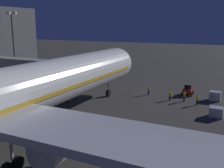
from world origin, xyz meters
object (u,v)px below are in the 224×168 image
at_px(traffic_cone_nose_port, 131,90).
at_px(ground_crew_near_nose_gear, 149,90).
at_px(jet_bridge, 38,67).
at_px(baggage_container_near_belt, 215,96).
at_px(baggage_tug_lead, 188,91).
at_px(ground_crew_under_port_wing, 170,95).
at_px(ground_crew_marshaller_fwd, 197,99).
at_px(baggage_container_far_row, 216,112).
at_px(traffic_cone_nose_starboard, 111,87).
at_px(apron_floodlight_mast, 13,41).
at_px(ground_crew_by_belt_loader, 184,96).

bearing_deg(traffic_cone_nose_port, ground_crew_near_nose_gear, 164.35).
relative_size(jet_bridge, baggage_container_near_belt, 10.20).
distance_m(baggage_tug_lead, traffic_cone_nose_port, 10.91).
xyz_separation_m(baggage_container_near_belt, ground_crew_near_nose_gear, (11.60, 1.46, 0.18)).
relative_size(baggage_tug_lead, baggage_container_near_belt, 1.32).
relative_size(jet_bridge, ground_crew_under_port_wing, 11.20).
relative_size(ground_crew_marshaller_fwd, ground_crew_under_port_wing, 1.06).
relative_size(baggage_container_near_belt, ground_crew_under_port_wing, 1.10).
xyz_separation_m(baggage_container_far_row, traffic_cone_nose_starboard, (21.17, -8.73, -0.44)).
xyz_separation_m(ground_crew_near_nose_gear, ground_crew_under_port_wing, (-4.56, 1.94, -0.05)).
bearing_deg(traffic_cone_nose_starboard, traffic_cone_nose_port, 180.00).
height_order(baggage_container_far_row, ground_crew_under_port_wing, ground_crew_under_port_wing).
distance_m(apron_floodlight_mast, baggage_tug_lead, 39.62).
bearing_deg(jet_bridge, ground_crew_near_nose_gear, -146.54).
bearing_deg(ground_crew_near_nose_gear, apron_floodlight_mast, 2.90).
distance_m(jet_bridge, ground_crew_under_port_wing, 23.48).
bearing_deg(ground_crew_under_port_wing, ground_crew_marshaller_fwd, 170.19).
relative_size(apron_floodlight_mast, ground_crew_marshaller_fwd, 8.79).
relative_size(jet_bridge, apron_floodlight_mast, 1.20).
distance_m(apron_floodlight_mast, ground_crew_marshaller_fwd, 41.92).
bearing_deg(ground_crew_under_port_wing, baggage_tug_lead, -111.75).
bearing_deg(baggage_container_near_belt, baggage_tug_lead, -19.44).
bearing_deg(ground_crew_by_belt_loader, traffic_cone_nose_port, -14.04).
bearing_deg(traffic_cone_nose_starboard, ground_crew_by_belt_loader, 169.86).
bearing_deg(ground_crew_near_nose_gear, traffic_cone_nose_starboard, -7.68).
distance_m(ground_crew_by_belt_loader, ground_crew_marshaller_fwd, 2.61).
xyz_separation_m(ground_crew_under_port_wing, traffic_cone_nose_starboard, (13.05, -3.08, -0.65)).
distance_m(ground_crew_near_nose_gear, ground_crew_by_belt_loader, 7.13).
distance_m(ground_crew_marshaller_fwd, ground_crew_under_port_wing, 4.80).
bearing_deg(ground_crew_under_port_wing, traffic_cone_nose_port, -19.61).
height_order(apron_floodlight_mast, ground_crew_marshaller_fwd, apron_floodlight_mast).
xyz_separation_m(baggage_container_far_row, ground_crew_marshaller_fwd, (3.39, -4.83, 0.27)).
bearing_deg(jet_bridge, ground_crew_under_port_wing, -156.89).
xyz_separation_m(ground_crew_near_nose_gear, ground_crew_by_belt_loader, (-6.95, 1.61, 0.05)).
height_order(ground_crew_by_belt_loader, ground_crew_under_port_wing, ground_crew_by_belt_loader).
xyz_separation_m(ground_crew_near_nose_gear, traffic_cone_nose_port, (4.08, -1.14, -0.69)).
height_order(apron_floodlight_mast, traffic_cone_nose_starboard, apron_floodlight_mast).
height_order(ground_crew_marshaller_fwd, ground_crew_under_port_wing, ground_crew_marshaller_fwd).
bearing_deg(ground_crew_by_belt_loader, ground_crew_under_port_wing, 7.67).
bearing_deg(baggage_container_near_belt, apron_floodlight_mast, 4.05).
bearing_deg(baggage_container_far_row, ground_crew_marshaller_fwd, -54.89).
distance_m(baggage_tug_lead, traffic_cone_nose_starboard, 15.25).
distance_m(baggage_container_near_belt, ground_crew_marshaller_fwd, 4.81).
bearing_deg(traffic_cone_nose_starboard, baggage_tug_lead, -172.18).
xyz_separation_m(ground_crew_near_nose_gear, traffic_cone_nose_starboard, (8.48, -1.14, -0.69)).
height_order(baggage_container_near_belt, baggage_container_far_row, baggage_container_near_belt).
relative_size(ground_crew_under_port_wing, traffic_cone_nose_starboard, 3.05).
bearing_deg(ground_crew_near_nose_gear, traffic_cone_nose_port, -15.65).
xyz_separation_m(apron_floodlight_mast, baggage_container_far_row, (-44.47, 5.97, -8.53)).
bearing_deg(traffic_cone_nose_starboard, baggage_container_near_belt, -179.10).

